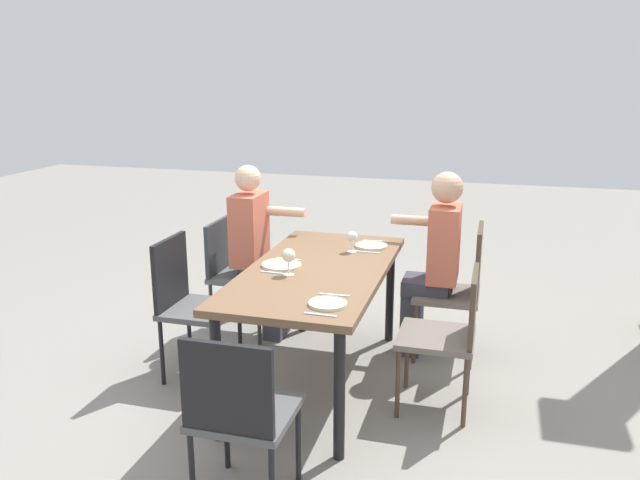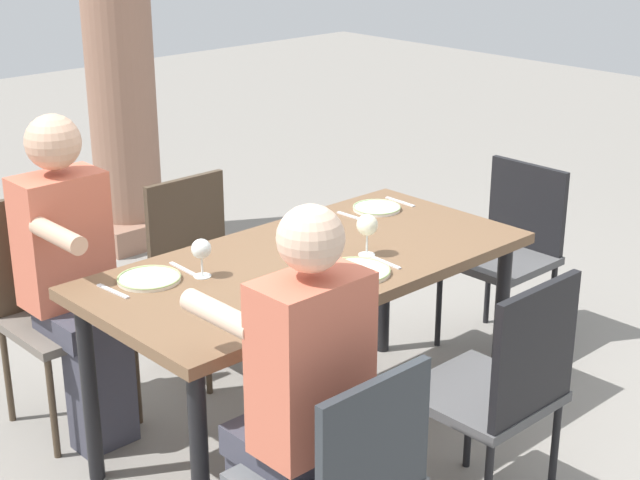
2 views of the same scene
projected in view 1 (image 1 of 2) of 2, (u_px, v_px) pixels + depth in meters
The scene contains 20 objects.
ground_plane at pixel (317, 381), 4.16m from camera, with size 16.00×16.00×0.00m, color gray.
dining_table at pixel (317, 280), 3.98m from camera, with size 1.73×0.84×0.78m.
chair_west_north at pixel (460, 284), 4.39m from camera, with size 0.44×0.44×0.95m.
chair_west_south at pixel (234, 268), 4.83m from camera, with size 0.44×0.44×0.87m.
chair_mid_north at pixel (450, 330), 3.71m from camera, with size 0.44×0.44×0.86m.
chair_mid_south at pixel (188, 298), 4.14m from camera, with size 0.44×0.44×0.93m.
chair_head_east at pixel (239, 409), 2.83m from camera, with size 0.44×0.44×0.88m.
diner_woman_green at pixel (434, 258), 4.40m from camera, with size 0.35×0.50×1.31m.
diner_man_white at pixel (258, 247), 4.74m from camera, with size 0.35×0.49×1.30m.
plate_0 at pixel (371, 246), 4.42m from camera, with size 0.23×0.23×0.02m.
wine_glass_0 at pixel (352, 237), 4.27m from camera, with size 0.07×0.07×0.14m.
fork_0 at pixel (375, 241), 4.56m from camera, with size 0.02×0.17×0.01m, color silver.
spoon_0 at pixel (367, 252), 4.29m from camera, with size 0.02×0.17×0.01m, color silver.
plate_1 at pixel (282, 265), 3.99m from camera, with size 0.25×0.25×0.02m.
wine_glass_1 at pixel (289, 256), 3.79m from camera, with size 0.08×0.08×0.16m.
fork_1 at pixel (289, 259), 4.13m from camera, with size 0.02×0.17×0.01m, color silver.
spoon_1 at pixel (274, 273), 3.85m from camera, with size 0.02×0.17×0.01m, color silver.
plate_2 at pixel (328, 303), 3.33m from camera, with size 0.21×0.21×0.02m.
fork_2 at pixel (335, 295), 3.47m from camera, with size 0.02×0.17×0.01m, color silver.
spoon_2 at pixel (320, 315), 3.19m from camera, with size 0.02×0.17×0.01m, color silver.
Camera 1 is at (3.63, 1.03, 1.97)m, focal length 35.77 mm.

